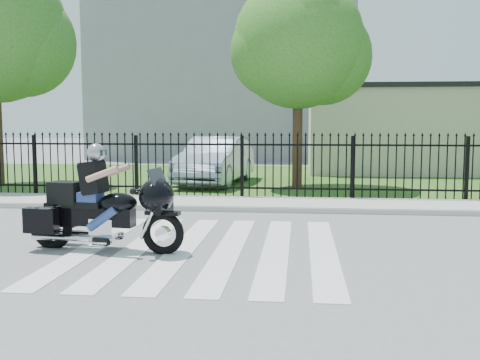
# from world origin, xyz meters

# --- Properties ---
(ground) EXTENTS (120.00, 120.00, 0.00)m
(ground) POSITION_xyz_m (0.00, 0.00, 0.00)
(ground) COLOR slate
(ground) RESTS_ON ground
(crosswalk) EXTENTS (5.00, 5.50, 0.01)m
(crosswalk) POSITION_xyz_m (0.00, 0.00, 0.01)
(crosswalk) COLOR silver
(crosswalk) RESTS_ON ground
(sidewalk) EXTENTS (40.00, 2.00, 0.12)m
(sidewalk) POSITION_xyz_m (0.00, 5.00, 0.06)
(sidewalk) COLOR #ADAAA3
(sidewalk) RESTS_ON ground
(curb) EXTENTS (40.00, 0.12, 0.12)m
(curb) POSITION_xyz_m (0.00, 4.00, 0.06)
(curb) COLOR #ADAAA3
(curb) RESTS_ON ground
(grass_strip) EXTENTS (40.00, 12.00, 0.02)m
(grass_strip) POSITION_xyz_m (0.00, 12.00, 0.01)
(grass_strip) COLOR #30561D
(grass_strip) RESTS_ON ground
(iron_fence) EXTENTS (26.00, 0.04, 1.80)m
(iron_fence) POSITION_xyz_m (0.00, 6.00, 0.90)
(iron_fence) COLOR black
(iron_fence) RESTS_ON ground
(tree_mid) EXTENTS (4.20, 4.20, 6.78)m
(tree_mid) POSITION_xyz_m (1.50, 9.00, 4.67)
(tree_mid) COLOR #382316
(tree_mid) RESTS_ON ground
(building_low) EXTENTS (10.00, 6.00, 3.50)m
(building_low) POSITION_xyz_m (7.00, 16.00, 1.75)
(building_low) COLOR beige
(building_low) RESTS_ON ground
(building_low_roof) EXTENTS (10.20, 6.20, 0.20)m
(building_low_roof) POSITION_xyz_m (7.00, 16.00, 3.60)
(building_low_roof) COLOR black
(building_low_roof) RESTS_ON building_low
(building_tall) EXTENTS (15.00, 10.00, 12.00)m
(building_tall) POSITION_xyz_m (-3.00, 26.00, 6.00)
(building_tall) COLOR gray
(building_tall) RESTS_ON ground
(motorcycle_rider) EXTENTS (2.81, 1.12, 1.86)m
(motorcycle_rider) POSITION_xyz_m (-1.75, -0.29, 0.76)
(motorcycle_rider) COLOR black
(motorcycle_rider) RESTS_ON ground
(parked_car) EXTENTS (2.32, 5.13, 1.63)m
(parked_car) POSITION_xyz_m (-1.32, 9.87, 0.84)
(parked_car) COLOR #9BA8C3
(parked_car) RESTS_ON grass_strip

